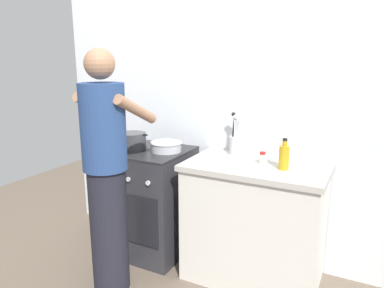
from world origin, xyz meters
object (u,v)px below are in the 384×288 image
pot (133,141)px  mixing_bowl (166,146)px  spice_bottle (262,158)px  person (106,174)px  oil_bottle (284,157)px  stove_range (152,201)px  utensil_crock (236,142)px

pot → mixing_bowl: 0.29m
spice_bottle → person: 1.10m
spice_bottle → oil_bottle: size_ratio=0.40×
stove_range → person: 0.71m
pot → spice_bottle: bearing=4.6°
pot → mixing_bowl: pot is taller
mixing_bowl → person: (-0.12, -0.60, -0.08)m
utensil_crock → person: person is taller
pot → utensil_crock: bearing=16.8°
stove_range → oil_bottle: 1.22m
person → utensil_crock: bearing=50.1°
pot → person: size_ratio=0.17×
mixing_bowl → oil_bottle: 0.96m
utensil_crock → oil_bottle: bearing=-27.6°
oil_bottle → person: person is taller
mixing_bowl → person: person is taller
spice_bottle → mixing_bowl: bearing=-178.7°
stove_range → person: size_ratio=0.53×
pot → person: person is taller
utensil_crock → oil_bottle: 0.49m
stove_range → person: (0.02, -0.57, 0.41)m
spice_bottle → pot: bearing=-175.4°
mixing_bowl → oil_bottle: oil_bottle is taller
oil_bottle → person: (-1.08, -0.55, -0.13)m
pot → utensil_crock: size_ratio=0.86×
stove_range → mixing_bowl: size_ratio=3.48×
stove_range → oil_bottle: bearing=-1.4°
utensil_crock → stove_range: bearing=-163.5°
stove_range → pot: pot is taller
utensil_crock → person: (-0.65, -0.77, -0.14)m
pot → spice_bottle: (1.07, 0.09, -0.03)m
stove_range → oil_bottle: (1.10, -0.03, 0.54)m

